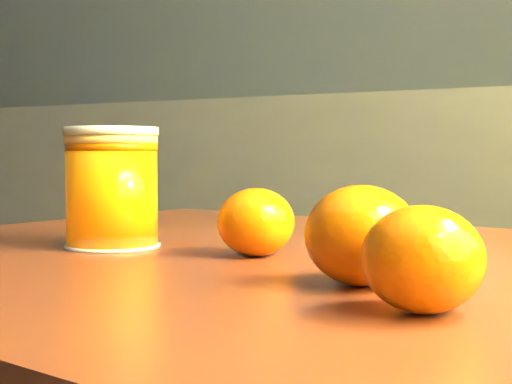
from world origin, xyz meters
The scene contains 6 objects.
kitchen_counter centered at (0.00, 1.45, 0.45)m, with size 3.15×0.60×0.90m, color #4E4E53.
table centered at (0.95, 0.12, 0.59)m, with size 0.99×0.77×0.68m.
juice_glass centered at (0.75, 0.09, 0.73)m, with size 0.08×0.08×0.10m.
orange_front centered at (1.01, 0.02, 0.71)m, with size 0.07×0.07×0.06m, color #E76604.
orange_back centered at (0.89, 0.10, 0.70)m, with size 0.06×0.06×0.06m, color #E76604.
orange_extra centered at (1.06, -0.04, 0.70)m, with size 0.06×0.06×0.06m, color #E76604.
Camera 1 is at (1.16, -0.40, 0.76)m, focal length 50.00 mm.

